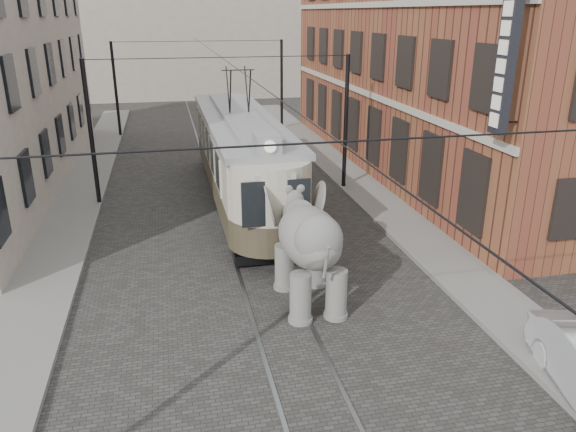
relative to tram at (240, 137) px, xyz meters
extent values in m
plane|color=#3C3A38|center=(-0.39, -5.44, -2.77)|extent=(120.00, 120.00, 0.00)
cube|color=slate|center=(5.61, -5.44, -2.70)|extent=(2.00, 60.00, 0.15)
cube|color=slate|center=(-6.89, -5.44, -2.70)|extent=(2.00, 60.00, 0.15)
cube|color=brown|center=(10.61, 3.56, 3.23)|extent=(8.00, 26.00, 12.00)
cube|color=gray|center=(-0.39, 34.56, 4.23)|extent=(28.00, 10.00, 14.00)
camera|label=1|loc=(-2.93, -22.78, 4.89)|focal=34.51mm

